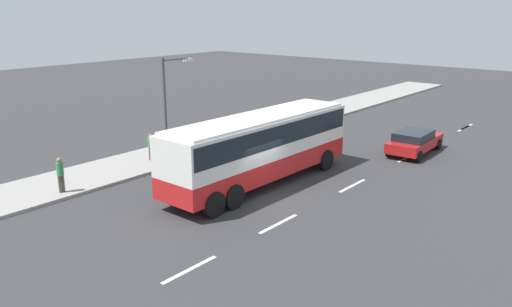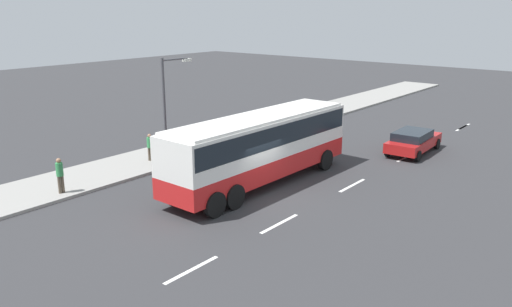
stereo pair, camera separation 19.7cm
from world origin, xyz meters
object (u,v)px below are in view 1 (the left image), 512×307
Objects in this scene: coach_bus at (260,142)px; street_lamp at (169,101)px; pedestrian_near_curb at (60,173)px; pedestrian_at_crossing at (151,145)px; car_red_compact at (414,141)px.

coach_bus is 6.16m from street_lamp.
street_lamp is (6.57, -0.06, 2.43)m from pedestrian_near_curb.
street_lamp is at bearing -69.01° from pedestrian_at_crossing.
street_lamp is (-10.65, 9.50, 2.79)m from car_red_compact.
coach_bus is at bearing -85.41° from street_lamp.
pedestrian_at_crossing is at bearing 122.87° from street_lamp.
pedestrian_at_crossing reaches higher than car_red_compact.
car_red_compact is 14.54m from street_lamp.
car_red_compact is 15.38m from pedestrian_at_crossing.
coach_bus is at bearing -92.87° from pedestrian_at_crossing.
pedestrian_at_crossing is (-11.27, 10.46, 0.27)m from car_red_compact.
pedestrian_near_curb reaches higher than pedestrian_at_crossing.
car_red_compact is 2.88× the size of pedestrian_near_curb.
coach_bus is at bearing 50.29° from pedestrian_near_curb.
pedestrian_at_crossing is (-1.10, 6.94, -1.10)m from coach_bus.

